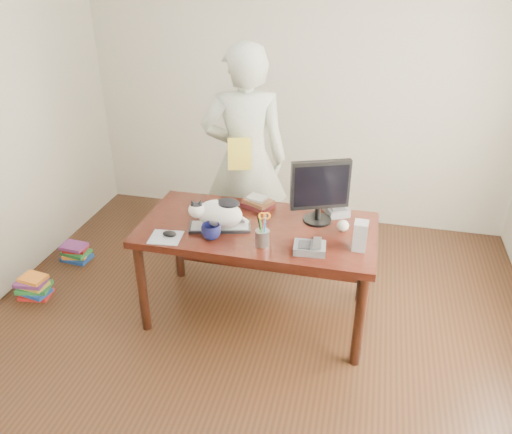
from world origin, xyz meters
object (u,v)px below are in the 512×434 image
object	(u,v)px
baseball	(343,226)
book_pile_b	(76,252)
coffee_mug	(211,231)
cat	(217,213)
mouse	(170,234)
person	(245,161)
book_pile_a	(34,287)
desk	(260,239)
speaker	(360,236)
monitor	(320,188)
pen_cup	(262,236)
calculator	(336,209)
book_stack	(258,203)
phone	(310,247)
keyboard	(220,227)

from	to	relation	value
baseball	book_pile_b	size ratio (longest dim) A/B	0.31
coffee_mug	baseball	size ratio (longest dim) A/B	1.62
cat	baseball	bearing A→B (deg)	-3.45
mouse	person	size ratio (longest dim) A/B	0.05
book_pile_a	desk	bearing A→B (deg)	9.03
speaker	monitor	bearing A→B (deg)	137.08
monitor	pen_cup	xyz separation A→B (m)	(-0.31, -0.38, -0.19)
calculator	book_pile_b	distance (m)	2.33
book_stack	monitor	bearing A→B (deg)	8.41
monitor	calculator	bearing A→B (deg)	35.34
cat	baseball	distance (m)	0.84
pen_cup	book_pile_b	distance (m)	2.03
monitor	baseball	world-z (taller)	monitor
mouse	monitor	bearing A→B (deg)	18.48
cat	person	world-z (taller)	person
coffee_mug	monitor	bearing A→B (deg)	30.36
cat	book_pile_b	size ratio (longest dim) A/B	1.54
coffee_mug	phone	size ratio (longest dim) A/B	0.61
book_pile_a	monitor	bearing A→B (deg)	9.52
cat	baseball	world-z (taller)	cat
book_stack	pen_cup	bearing A→B (deg)	-50.09
keyboard	mouse	bearing A→B (deg)	-162.51
monitor	book_pile_b	xyz separation A→B (m)	(-2.11, 0.19, -0.93)
mouse	book_stack	bearing A→B (deg)	43.35
calculator	speaker	bearing A→B (deg)	-93.88
book_stack	calculator	bearing A→B (deg)	27.94
desk	monitor	distance (m)	0.57
coffee_mug	book_stack	xyz separation A→B (m)	(0.20, 0.51, -0.02)
phone	baseball	xyz separation A→B (m)	(0.18, 0.31, 0.01)
cat	monitor	xyz separation A→B (m)	(0.65, 0.25, 0.14)
baseball	book_pile_a	size ratio (longest dim) A/B	0.29
cat	phone	distance (m)	0.67
person	monitor	bearing A→B (deg)	124.20
desk	phone	xyz separation A→B (m)	(0.39, -0.31, 0.18)
speaker	book_pile_b	distance (m)	2.57
monitor	calculator	world-z (taller)	monitor
monitor	book_pile_a	xyz separation A→B (m)	(-2.14, -0.36, -0.92)
person	book_pile_a	distance (m)	1.93
book_stack	desk	bearing A→B (deg)	-48.99
monitor	person	bearing A→B (deg)	118.22
cat	person	xyz separation A→B (m)	(-0.01, 0.80, 0.06)
mouse	book_pile_a	distance (m)	1.40
desk	book_stack	size ratio (longest dim) A/B	6.39
monitor	calculator	xyz separation A→B (m)	(0.11, 0.17, -0.23)
keyboard	desk	bearing A→B (deg)	19.01
desk	phone	size ratio (longest dim) A/B	7.66
book_pile_a	book_pile_b	world-z (taller)	book_pile_a
keyboard	mouse	world-z (taller)	mouse
keyboard	baseball	world-z (taller)	baseball
mouse	baseball	size ratio (longest dim) A/B	1.24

